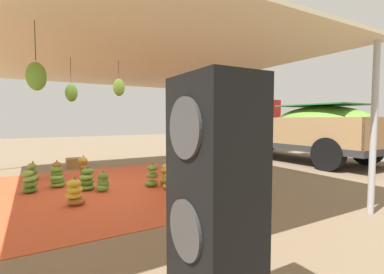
% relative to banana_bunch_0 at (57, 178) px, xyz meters
% --- Properties ---
extents(ground_plane, '(40.00, 40.00, 0.00)m').
position_rel_banana_bunch_0_xyz_m(ground_plane, '(0.65, 4.01, -0.22)').
color(ground_plane, '#7F6B51').
extents(tarp_orange, '(5.25, 4.51, 0.01)m').
position_rel_banana_bunch_0_xyz_m(tarp_orange, '(0.65, 1.01, -0.22)').
color(tarp_orange, '#D1512D').
rests_on(tarp_orange, ground).
extents(tent_canopy, '(8.00, 7.00, 2.84)m').
position_rel_banana_bunch_0_xyz_m(tent_canopy, '(0.67, 0.91, 2.52)').
color(tent_canopy, '#9EA0A5').
rests_on(tent_canopy, ground).
extents(banana_bunch_0, '(0.43, 0.42, 0.51)m').
position_rel_banana_bunch_0_xyz_m(banana_bunch_0, '(0.00, 0.00, 0.00)').
color(banana_bunch_0, '#6B9E38').
rests_on(banana_bunch_0, tarp_orange).
extents(banana_bunch_1, '(0.39, 0.38, 0.49)m').
position_rel_banana_bunch_0_xyz_m(banana_bunch_1, '(-0.90, 0.05, 0.00)').
color(banana_bunch_1, gold).
rests_on(banana_bunch_1, tarp_orange).
extents(banana_bunch_2, '(0.41, 0.38, 0.55)m').
position_rel_banana_bunch_0_xyz_m(banana_bunch_2, '(1.01, 1.88, 0.02)').
color(banana_bunch_2, '#60932D').
rests_on(banana_bunch_2, tarp_orange).
extents(banana_bunch_3, '(0.30, 0.31, 0.53)m').
position_rel_banana_bunch_0_xyz_m(banana_bunch_3, '(0.98, 2.23, 0.02)').
color(banana_bunch_3, gold).
rests_on(banana_bunch_3, tarp_orange).
extents(banana_bunch_4, '(0.44, 0.43, 0.52)m').
position_rel_banana_bunch_0_xyz_m(banana_bunch_4, '(0.60, 0.54, 0.01)').
color(banana_bunch_4, '#6B9E38').
rests_on(banana_bunch_4, tarp_orange).
extents(banana_bunch_5, '(0.33, 0.33, 0.47)m').
position_rel_banana_bunch_0_xyz_m(banana_bunch_5, '(2.58, 2.08, -0.02)').
color(banana_bunch_5, '#477523').
rests_on(banana_bunch_5, tarp_orange).
extents(banana_bunch_6, '(0.38, 0.37, 0.53)m').
position_rel_banana_bunch_0_xyz_m(banana_bunch_6, '(0.26, -0.53, 0.01)').
color(banana_bunch_6, '#477523').
rests_on(banana_bunch_6, tarp_orange).
extents(banana_bunch_7, '(0.48, 0.48, 0.54)m').
position_rel_banana_bunch_0_xyz_m(banana_bunch_7, '(1.42, 2.14, 0.02)').
color(banana_bunch_7, gold).
rests_on(banana_bunch_7, tarp_orange).
extents(banana_bunch_8, '(0.39, 0.39, 0.52)m').
position_rel_banana_bunch_0_xyz_m(banana_bunch_8, '(1.60, 0.18, 0.00)').
color(banana_bunch_8, '#996628').
rests_on(banana_bunch_8, tarp_orange).
extents(banana_bunch_9, '(0.33, 0.35, 0.41)m').
position_rel_banana_bunch_0_xyz_m(banana_bunch_9, '(0.43, 2.53, -0.05)').
color(banana_bunch_9, '#75A83D').
rests_on(banana_bunch_9, tarp_orange).
extents(banana_bunch_10, '(0.36, 0.38, 0.57)m').
position_rel_banana_bunch_0_xyz_m(banana_bunch_10, '(-0.88, 0.71, 0.04)').
color(banana_bunch_10, '#996628').
rests_on(banana_bunch_10, tarp_orange).
extents(banana_bunch_11, '(0.36, 0.34, 0.43)m').
position_rel_banana_bunch_0_xyz_m(banana_bunch_11, '(0.88, 0.82, -0.02)').
color(banana_bunch_11, '#6B9E38').
rests_on(banana_bunch_11, tarp_orange).
extents(banana_bunch_12, '(0.39, 0.42, 0.46)m').
position_rel_banana_bunch_0_xyz_m(banana_bunch_12, '(2.22, 1.88, -0.02)').
color(banana_bunch_12, '#477523').
rests_on(banana_bunch_12, tarp_orange).
extents(banana_bunch_13, '(0.35, 0.37, 0.49)m').
position_rel_banana_bunch_0_xyz_m(banana_bunch_13, '(-1.05, -0.48, -0.01)').
color(banana_bunch_13, '#75A83D').
rests_on(banana_bunch_13, tarp_orange).
extents(banana_bunch_14, '(0.32, 0.34, 0.42)m').
position_rel_banana_bunch_0_xyz_m(banana_bunch_14, '(2.13, 2.36, -0.04)').
color(banana_bunch_14, '#75A83D').
rests_on(banana_bunch_14, tarp_orange).
extents(cargo_truck_main, '(6.72, 2.64, 2.40)m').
position_rel_banana_bunch_0_xyz_m(cargo_truck_main, '(-0.64, 8.19, 1.04)').
color(cargo_truck_main, '#2D2D2D').
rests_on(cargo_truck_main, ground).
extents(worker_0, '(0.61, 0.37, 1.67)m').
position_rel_banana_bunch_0_xyz_m(worker_0, '(0.99, 4.42, 0.76)').
color(worker_0, maroon).
rests_on(worker_0, ground).
extents(speaker_stack, '(0.57, 0.43, 1.81)m').
position_rel_banana_bunch_0_xyz_m(speaker_stack, '(5.42, 0.54, 0.68)').
color(speaker_stack, black).
rests_on(speaker_stack, ground).
extents(crate_0, '(0.45, 0.45, 0.30)m').
position_rel_banana_bunch_0_xyz_m(crate_0, '(-2.63, 0.66, -0.07)').
color(crate_0, olive).
rests_on(crate_0, ground).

